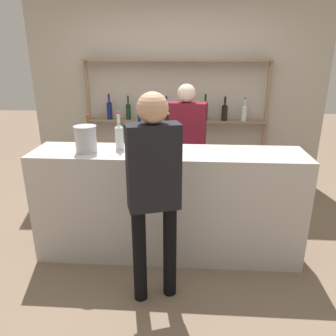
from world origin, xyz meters
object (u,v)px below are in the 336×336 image
counter_bottle_1 (119,136)px  ice_bucket (86,139)px  counter_bottle_2 (151,139)px  server_behind_counter (186,141)px  customer_center (154,184)px  counter_bottle_0 (168,138)px  counter_bottle_4 (89,134)px  counter_bottle_3 (140,133)px

counter_bottle_1 → ice_bucket: counter_bottle_1 is taller
counter_bottle_2 → server_behind_counter: size_ratio=0.21×
ice_bucket → customer_center: size_ratio=0.14×
counter_bottle_1 → counter_bottle_2: counter_bottle_1 is taller
customer_center → counter_bottle_1: bearing=11.7°
counter_bottle_0 → server_behind_counter: server_behind_counter is taller
counter_bottle_2 → ice_bucket: size_ratio=1.41×
counter_bottle_1 → counter_bottle_4: size_ratio=1.13×
server_behind_counter → customer_center: bearing=0.4°
counter_bottle_3 → counter_bottle_4: size_ratio=1.08×
counter_bottle_0 → counter_bottle_3: counter_bottle_0 is taller
counter_bottle_4 → ice_bucket: (0.02, -0.19, 0.00)m
customer_center → counter_bottle_3: bearing=-2.5°
counter_bottle_4 → customer_center: size_ratio=0.18×
counter_bottle_2 → customer_center: size_ratio=0.20×
counter_bottle_0 → server_behind_counter: size_ratio=0.23×
counter_bottle_0 → ice_bucket: counter_bottle_0 is taller
counter_bottle_1 → counter_bottle_0: bearing=-13.8°
counter_bottle_0 → counter_bottle_2: 0.15m
counter_bottle_2 → counter_bottle_4: (-0.61, 0.17, -0.01)m
counter_bottle_1 → counter_bottle_4: counter_bottle_1 is taller
ice_bucket → customer_center: 0.90m
customer_center → server_behind_counter: bearing=-25.5°
counter_bottle_3 → counter_bottle_4: (-0.48, -0.02, -0.01)m
counter_bottle_2 → customer_center: 0.64m
counter_bottle_2 → counter_bottle_3: bearing=125.3°
counter_bottle_3 → customer_center: bearing=-74.7°
counter_bottle_0 → counter_bottle_2: size_ratio=1.09×
counter_bottle_4 → customer_center: customer_center is taller
counter_bottle_4 → server_behind_counter: (0.90, 0.77, -0.26)m
counter_bottle_4 → counter_bottle_0: bearing=-14.3°
counter_bottle_4 → server_behind_counter: size_ratio=0.19×
counter_bottle_1 → counter_bottle_4: 0.31m
counter_bottle_3 → counter_bottle_0: bearing=-37.1°
customer_center → counter_bottle_4: bearing=24.2°
counter_bottle_4 → counter_bottle_2: bearing=-15.2°
counter_bottle_0 → counter_bottle_1: (-0.45, 0.11, -0.01)m
counter_bottle_0 → server_behind_counter: (0.15, 0.96, -0.28)m
counter_bottle_3 → counter_bottle_4: bearing=-177.8°
counter_bottle_2 → server_behind_counter: (0.30, 0.94, -0.27)m
counter_bottle_4 → customer_center: bearing=-48.0°
counter_bottle_0 → counter_bottle_4: 0.78m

